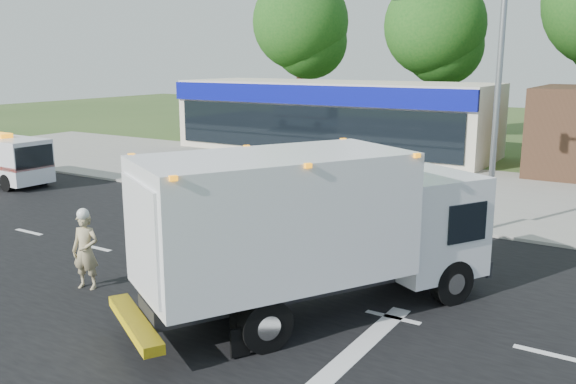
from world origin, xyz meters
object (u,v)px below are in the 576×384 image
at_px(emergency_worker, 86,250).
at_px(ambulance_van, 4,159).
at_px(ems_box_truck, 312,222).
at_px(traffic_signal_pole, 477,70).

xyz_separation_m(emergency_worker, ambulance_van, (-12.66, 6.33, 0.16)).
xyz_separation_m(ems_box_truck, emergency_worker, (-5.14, -1.52, -1.06)).
distance_m(ems_box_truck, ambulance_van, 18.46).
bearing_deg(emergency_worker, ambulance_van, 136.78).
relative_size(ambulance_van, traffic_signal_pole, 0.59).
bearing_deg(ems_box_truck, traffic_signal_pole, 23.44).
bearing_deg(ems_box_truck, ambulance_van, 104.55).
distance_m(ems_box_truck, emergency_worker, 5.46).
relative_size(ems_box_truck, emergency_worker, 4.14).
bearing_deg(traffic_signal_pole, ambulance_van, -169.50).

